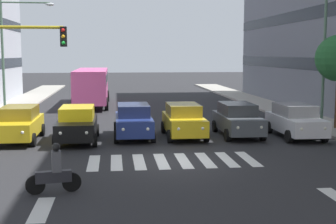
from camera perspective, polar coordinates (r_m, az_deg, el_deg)
The scene contains 13 objects.
ground_plane at distance 19.06m, azimuth 0.55°, elevation -5.96°, with size 180.00×180.00×0.00m, color #262628.
crosswalk_markings at distance 19.06m, azimuth 0.55°, elevation -5.94°, with size 6.75×2.80×0.01m.
lane_arrow_1 at distance 13.77m, azimuth -15.10°, elevation -11.35°, with size 0.50×2.20×0.01m, color silver.
car_0 at distance 25.08m, azimuth 15.19°, elevation -0.99°, with size 2.02×4.44×1.72m.
car_1 at distance 24.89m, azimuth 8.44°, elevation -0.88°, with size 2.02×4.44×1.72m.
car_2 at distance 24.27m, azimuth 1.91°, elevation -1.00°, with size 2.02×4.44×1.72m.
car_3 at distance 24.17m, azimuth -4.21°, elevation -1.05°, with size 2.02×4.44×1.72m.
car_4 at distance 23.48m, azimuth -10.96°, elevation -1.40°, with size 2.02×4.44×1.72m.
car_5 at distance 24.27m, azimuth -17.64°, elevation -1.34°, with size 2.02×4.44×1.72m.
bus_behind_traffic at distance 39.60m, azimuth -9.24°, elevation 3.47°, with size 2.78×10.50×3.00m.
motorcycle_with_rider at distance 15.07m, azimuth -13.62°, elevation -7.16°, with size 1.69×0.44×1.57m.
street_lamp_left at distance 27.42m, azimuth 17.47°, elevation 8.18°, with size 3.39×0.28×7.90m.
street_lamp_right at distance 31.78m, azimuth -18.49°, elevation 7.58°, with size 3.40×0.28×7.52m.
Camera 1 is at (2.32, 18.42, 4.30)m, focal length 50.20 mm.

